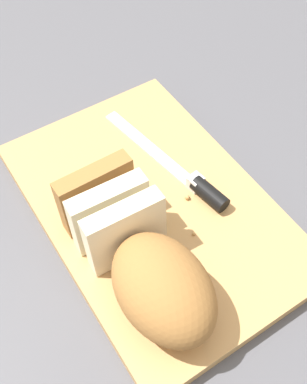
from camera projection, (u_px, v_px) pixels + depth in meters
The scene contains 6 objects.
ground_plane at pixel (153, 213), 0.72m from camera, with size 3.00×3.00×0.00m, color #4C4C51.
cutting_board at pixel (153, 208), 0.71m from camera, with size 0.47×0.31×0.02m, color tan.
bread_loaf at pixel (145, 262), 0.59m from camera, with size 0.26×0.11×0.10m.
bread_knife at pixel (194, 182), 0.71m from camera, with size 0.27×0.06×0.02m.
crumb_near_knife at pixel (194, 234), 0.66m from camera, with size 0.00×0.00×0.00m, color tan.
crumb_near_loaf at pixel (187, 197), 0.70m from camera, with size 0.01×0.01×0.01m, color tan.
Camera 1 is at (-0.33, 0.21, 0.60)m, focal length 43.92 mm.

